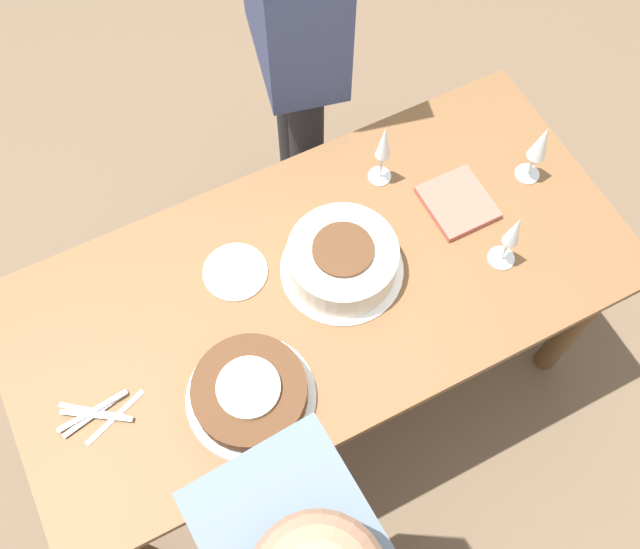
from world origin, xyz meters
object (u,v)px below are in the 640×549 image
object	(u,v)px
wine_glass_near	(541,145)
wine_glass_extra	(384,145)
cake_center_white	(342,260)
person_watching	(294,2)
cake_front_chocolate	(250,393)
wine_glass_far	(513,234)

from	to	relation	value
wine_glass_near	wine_glass_extra	bearing A→B (deg)	154.18
wine_glass_near	wine_glass_extra	world-z (taller)	wine_glass_extra
cake_center_white	person_watching	bearing A→B (deg)	73.71
cake_front_chocolate	wine_glass_far	size ratio (longest dim) A/B	1.51
cake_front_chocolate	wine_glass_extra	distance (m)	0.70
cake_center_white	wine_glass_far	world-z (taller)	wine_glass_far
cake_front_chocolate	person_watching	xyz separation A→B (m)	(0.53, 0.85, 0.21)
cake_front_chocolate	cake_center_white	bearing A→B (deg)	30.12
cake_front_chocolate	person_watching	size ratio (longest dim) A/B	0.19
wine_glass_far	person_watching	xyz separation A→B (m)	(-0.19, 0.81, 0.12)
wine_glass_far	wine_glass_extra	xyz separation A→B (m)	(-0.16, 0.36, 0.01)
wine_glass_extra	person_watching	world-z (taller)	person_watching
wine_glass_far	cake_front_chocolate	bearing A→B (deg)	-176.62
wine_glass_near	cake_center_white	bearing A→B (deg)	-177.25
cake_front_chocolate	wine_glass_near	size ratio (longest dim) A/B	1.50
cake_center_white	cake_front_chocolate	world-z (taller)	cake_center_white
cake_front_chocolate	wine_glass_extra	bearing A→B (deg)	35.44
cake_front_chocolate	wine_glass_extra	xyz separation A→B (m)	(0.57, 0.40, 0.11)
cake_front_chocolate	wine_glass_extra	size ratio (longest dim) A/B	1.41
wine_glass_far	cake_center_white	bearing A→B (deg)	157.49
cake_center_white	wine_glass_extra	world-z (taller)	wine_glass_extra
cake_front_chocolate	wine_glass_far	distance (m)	0.73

